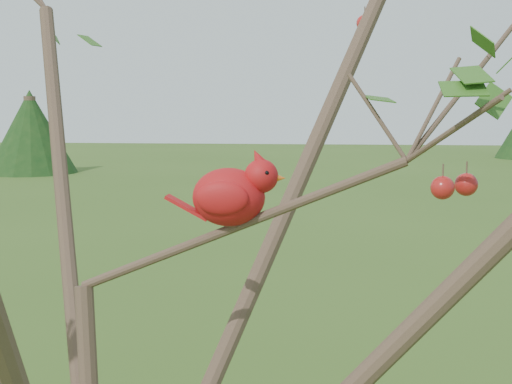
# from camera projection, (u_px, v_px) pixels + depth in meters

# --- Properties ---
(crabapple_tree) EXTENTS (2.35, 2.05, 2.95)m
(crabapple_tree) POSITION_uv_depth(u_px,v_px,m) (98.00, 208.00, 1.22)
(crabapple_tree) COLOR #3D2B21
(crabapple_tree) RESTS_ON ground
(cardinal) EXTENTS (0.22, 0.11, 0.15)m
(cardinal) POSITION_uv_depth(u_px,v_px,m) (233.00, 194.00, 1.29)
(cardinal) COLOR red
(cardinal) RESTS_ON ground
(distant_trees) EXTENTS (42.15, 13.59, 3.06)m
(distant_trees) POSITION_uv_depth(u_px,v_px,m) (259.00, 130.00, 25.76)
(distant_trees) COLOR #3D2B21
(distant_trees) RESTS_ON ground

